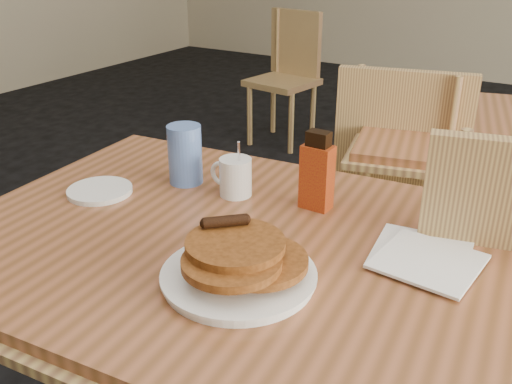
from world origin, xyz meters
TOP-DOWN VIEW (x-y plane):
  - main_table at (0.06, 0.03)m, footprint 1.39×1.00m
  - chair_main_far at (0.06, 0.80)m, footprint 0.51×0.52m
  - chair_wall_extra at (-1.23, 2.52)m, footprint 0.44×0.45m
  - pancake_plate at (0.09, -0.11)m, footprint 0.28×0.28m
  - coffee_mug at (-0.11, 0.20)m, footprint 0.11×0.08m
  - syrup_bottle at (0.08, 0.23)m, footprint 0.07×0.05m
  - napkin_stack at (0.36, 0.14)m, footprint 0.22×0.23m
  - blue_tumbler at (-0.26, 0.19)m, footprint 0.09×0.09m
  - side_saucer at (-0.39, 0.03)m, footprint 0.17×0.17m

SIDE VIEW (x-z plane):
  - chair_wall_extra at x=-1.23m, z-range 0.08..0.94m
  - chair_main_far at x=0.06m, z-range 0.09..1.02m
  - main_table at x=0.06m, z-range 0.34..1.09m
  - napkin_stack at x=0.36m, z-range 0.75..0.76m
  - side_saucer at x=-0.39m, z-range 0.75..0.76m
  - pancake_plate at x=0.09m, z-range 0.73..0.83m
  - coffee_mug at x=-0.11m, z-range 0.73..0.87m
  - blue_tumbler at x=-0.26m, z-range 0.75..0.90m
  - syrup_bottle at x=0.08m, z-range 0.74..0.92m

